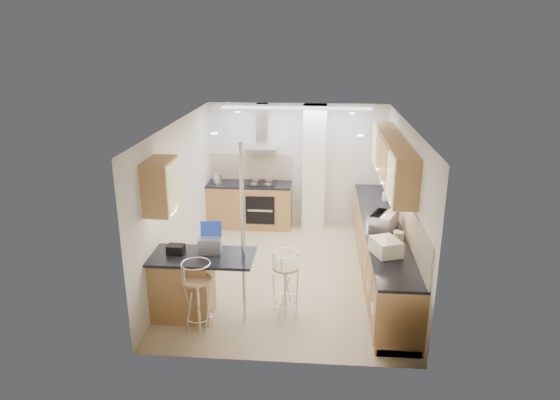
# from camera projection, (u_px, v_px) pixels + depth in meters

# --- Properties ---
(ground) EXTENTS (4.80, 4.80, 0.00)m
(ground) POSITION_uv_depth(u_px,v_px,m) (289.00, 273.00, 8.34)
(ground) COLOR tan
(ground) RESTS_ON ground
(room_shell) EXTENTS (3.64, 4.84, 2.51)m
(room_shell) POSITION_uv_depth(u_px,v_px,m) (311.00, 178.00, 8.18)
(room_shell) COLOR silver
(room_shell) RESTS_ON ground
(right_counter) EXTENTS (0.63, 4.40, 0.92)m
(right_counter) POSITION_uv_depth(u_px,v_px,m) (382.00, 250.00, 8.08)
(right_counter) COLOR #9E723F
(right_counter) RESTS_ON ground
(back_counter) EXTENTS (1.70, 0.63, 0.92)m
(back_counter) POSITION_uv_depth(u_px,v_px,m) (250.00, 205.00, 10.26)
(back_counter) COLOR #9E723F
(back_counter) RESTS_ON ground
(peninsula) EXTENTS (1.47, 0.72, 0.94)m
(peninsula) POSITION_uv_depth(u_px,v_px,m) (202.00, 286.00, 6.91)
(peninsula) COLOR #9E723F
(peninsula) RESTS_ON ground
(microwave) EXTENTS (0.50, 0.58, 0.27)m
(microwave) POSITION_uv_depth(u_px,v_px,m) (384.00, 222.00, 7.64)
(microwave) COLOR white
(microwave) RESTS_ON right_counter
(laptop) EXTENTS (0.33, 0.26, 0.21)m
(laptop) POSITION_uv_depth(u_px,v_px,m) (210.00, 245.00, 6.83)
(laptop) COLOR #94979B
(laptop) RESTS_ON peninsula
(bag) EXTENTS (0.24, 0.18, 0.12)m
(bag) POSITION_uv_depth(u_px,v_px,m) (176.00, 249.00, 6.80)
(bag) COLOR black
(bag) RESTS_ON peninsula
(bar_stool_near) EXTENTS (0.50, 0.50, 1.01)m
(bar_stool_near) POSITION_uv_depth(u_px,v_px,m) (198.00, 297.00, 6.56)
(bar_stool_near) COLOR tan
(bar_stool_near) RESTS_ON ground
(bar_stool_end) EXTENTS (0.54, 0.54, 0.95)m
(bar_stool_end) POSITION_uv_depth(u_px,v_px,m) (285.00, 283.00, 7.00)
(bar_stool_end) COLOR tan
(bar_stool_end) RESTS_ON ground
(jar_a) EXTENTS (0.15, 0.15, 0.17)m
(jar_a) POSITION_uv_depth(u_px,v_px,m) (394.00, 214.00, 8.14)
(jar_a) COLOR white
(jar_a) RESTS_ON right_counter
(jar_b) EXTENTS (0.13, 0.13, 0.16)m
(jar_b) POSITION_uv_depth(u_px,v_px,m) (385.00, 197.00, 9.02)
(jar_b) COLOR white
(jar_b) RESTS_ON right_counter
(jar_c) EXTENTS (0.19, 0.19, 0.18)m
(jar_c) POSITION_uv_depth(u_px,v_px,m) (399.00, 238.00, 7.15)
(jar_c) COLOR #B1AF8D
(jar_c) RESTS_ON right_counter
(jar_d) EXTENTS (0.11, 0.11, 0.13)m
(jar_d) POSITION_uv_depth(u_px,v_px,m) (397.00, 235.00, 7.31)
(jar_d) COLOR white
(jar_d) RESTS_ON right_counter
(bread_bin) EXTENTS (0.45, 0.50, 0.22)m
(bread_bin) POSITION_uv_depth(u_px,v_px,m) (386.00, 247.00, 6.81)
(bread_bin) COLOR white
(bread_bin) RESTS_ON right_counter
(kettle) EXTENTS (0.16, 0.16, 0.21)m
(kettle) POSITION_uv_depth(u_px,v_px,m) (218.00, 179.00, 9.99)
(kettle) COLOR silver
(kettle) RESTS_ON back_counter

